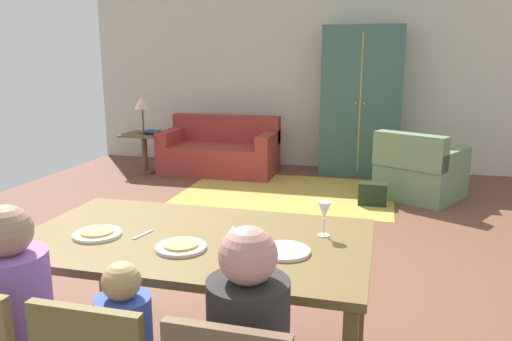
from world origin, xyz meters
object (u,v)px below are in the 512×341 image
Objects in this scene: plate_near_man at (97,234)px; handbag at (373,194)px; dining_table at (195,248)px; person_man at (25,338)px; plate_near_woman at (284,251)px; armoire at (361,102)px; book_lower at (158,132)px; wine_glass at (324,212)px; armchair at (419,172)px; couch at (220,152)px; table_lamp at (142,104)px; side_table at (144,147)px; book_upper at (152,131)px; plate_near_child at (181,247)px.

handbag is at bearing 69.33° from plate_near_man.
person_man is (-0.50, -0.71, -0.18)m from dining_table.
armoire reaches higher than plate_near_woman.
handbag is at bearing -16.71° from book_lower.
wine_glass is 5.11m from book_lower.
plate_near_man is 4.41m from armchair.
plate_near_man is (-0.50, -0.12, 0.07)m from dining_table.
wine_glass is (0.65, 0.18, 0.20)m from dining_table.
couch is (-1.90, 4.66, -0.46)m from plate_near_woman.
couch is at bearing 13.26° from table_lamp.
side_table is 1.07× the size of table_lamp.
couch reaches higher than dining_table.
dining_table is 7.24× the size of plate_near_man.
wine_glass is at bearing -52.63° from side_table.
book_upper is (-2.34, 4.27, -0.07)m from dining_table.
person_man is at bearing -124.98° from dining_table.
plate_near_child is 5.14m from table_lamp.
dining_table reaches higher than side_table.
handbag is (0.26, -1.59, -0.92)m from armoire.
person_man is 0.53× the size of armoire.
side_table is (-2.50, 4.48, -0.39)m from plate_near_child.
handbag is at bearing -15.13° from side_table.
table_lamp is at bearing 124.22° from plate_near_woman.
wine_glass is at bearing -89.11° from armoire.
plate_near_woman is 0.12× the size of armoire.
plate_near_man is 1.00m from plate_near_woman.
table_lamp reaches higher than book_upper.
book_upper is 3.33m from handbag.
person_man is (-0.50, -0.53, -0.26)m from plate_near_child.
dining_table is at bearing -62.17° from book_lower.
book_lower is at bearing 172.42° from armchair.
book_lower is at bearing 56.19° from book_upper.
wine_glass is at bearing 37.77° from person_man.
table_lamp is at bearing -166.74° from couch.
armchair reaches higher than handbag.
dining_table is at bearing -96.58° from armoire.
plate_near_woman reaches higher than handbag.
person_man is 4.34m from handbag.
wine_glass reaches higher than side_table.
couch reaches higher than side_table.
person_man reaches higher than book_lower.
plate_near_child is 0.46× the size of table_lamp.
book_upper is (-2.84, 4.37, -0.15)m from plate_near_woman.
person_man is at bearing -133.16° from plate_near_child.
handbag is at bearing 84.55° from plate_near_woman.
table_lamp is at bearing 166.51° from book_upper.
armoire is (0.58, 5.00, 0.36)m from dining_table.
plate_near_man is at bearing -67.19° from book_upper.
dining_table reaches higher than book_lower.
couch is at bearing 107.10° from dining_table.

